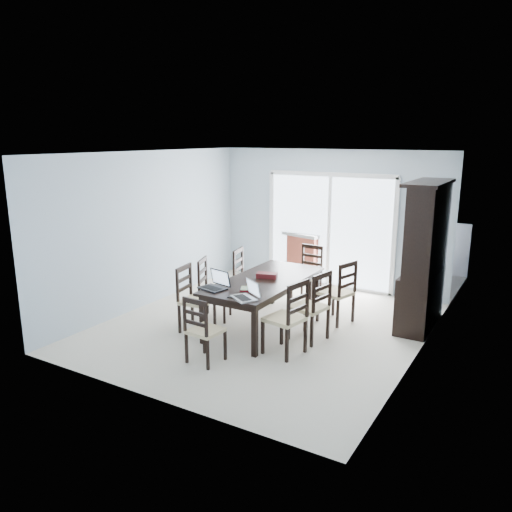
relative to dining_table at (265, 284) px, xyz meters
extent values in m
plane|color=beige|center=(0.00, 0.00, -0.67)|extent=(5.00, 5.00, 0.00)
plane|color=white|center=(0.00, 0.00, 1.93)|extent=(5.00, 5.00, 0.00)
cube|color=#A3B5C3|center=(0.00, 2.50, 0.63)|extent=(4.50, 0.02, 2.60)
cube|color=#A3B5C3|center=(-2.25, 0.00, 0.63)|extent=(0.02, 5.00, 2.60)
cube|color=#A3B5C3|center=(2.25, 0.00, 0.63)|extent=(0.02, 5.00, 2.60)
cube|color=gray|center=(0.00, 3.50, -0.72)|extent=(4.50, 2.00, 0.10)
cube|color=#99999E|center=(0.00, 4.50, -0.12)|extent=(4.50, 0.06, 1.10)
cube|color=black|center=(0.00, 0.00, 0.06)|extent=(1.00, 2.20, 0.04)
cube|color=black|center=(0.00, 0.00, 0.00)|extent=(0.88, 2.08, 0.10)
cube|color=black|center=(-0.42, -1.00, -0.33)|extent=(0.07, 0.07, 0.69)
cube|color=black|center=(0.42, -1.00, -0.33)|extent=(0.07, 0.07, 0.69)
cube|color=black|center=(-0.42, 1.00, -0.33)|extent=(0.07, 0.07, 0.69)
cube|color=black|center=(0.42, 1.00, -0.33)|extent=(0.07, 0.07, 0.69)
cube|color=black|center=(2.01, 1.25, -0.25)|extent=(0.45, 1.30, 0.85)
cube|color=black|center=(2.04, 1.25, 0.83)|extent=(0.38, 1.30, 1.30)
cube|color=black|center=(2.01, 1.25, 1.50)|extent=(0.50, 1.38, 0.05)
cube|color=black|center=(1.84, 0.83, 0.83)|extent=(0.02, 0.36, 1.18)
cube|color=black|center=(1.84, 1.25, 0.83)|extent=(0.02, 0.36, 1.18)
cube|color=black|center=(1.84, 1.67, 0.83)|extent=(0.02, 0.36, 1.18)
cube|color=silver|center=(0.00, 2.48, 0.38)|extent=(2.40, 0.02, 2.10)
cube|color=white|center=(0.00, 2.46, 1.47)|extent=(2.52, 0.05, 0.08)
cube|color=white|center=(0.00, 2.46, 0.38)|extent=(0.06, 0.05, 2.10)
cube|color=white|center=(0.00, 2.46, -0.65)|extent=(2.52, 0.05, 0.05)
cube|color=black|center=(-1.00, -0.49, -0.46)|extent=(0.04, 0.04, 0.43)
cube|color=black|center=(-0.94, -0.87, -0.46)|extent=(0.04, 0.04, 0.43)
cube|color=black|center=(-0.62, -0.43, -0.46)|extent=(0.04, 0.04, 0.43)
cube|color=black|center=(-0.56, -0.81, -0.46)|extent=(0.04, 0.04, 0.43)
cube|color=beige|center=(-0.78, -0.65, -0.21)|extent=(0.48, 0.48, 0.05)
cube|color=black|center=(-1.08, 0.02, -0.46)|extent=(0.04, 0.04, 0.43)
cube|color=black|center=(-0.95, -0.34, -0.46)|extent=(0.04, 0.04, 0.43)
cube|color=black|center=(-0.72, 0.14, -0.46)|extent=(0.04, 0.04, 0.43)
cube|color=black|center=(-0.59, -0.21, -0.46)|extent=(0.04, 0.04, 0.43)
cube|color=beige|center=(-0.83, -0.10, -0.22)|extent=(0.54, 0.54, 0.05)
cube|color=black|center=(-0.92, 0.85, -0.46)|extent=(0.04, 0.04, 0.44)
cube|color=black|center=(-0.84, 0.48, -0.46)|extent=(0.04, 0.04, 0.44)
cube|color=black|center=(-0.54, 0.93, -0.46)|extent=(0.04, 0.04, 0.44)
cube|color=black|center=(-0.46, 0.55, -0.46)|extent=(0.04, 0.04, 0.44)
cube|color=beige|center=(-0.69, 0.70, -0.21)|extent=(0.50, 0.50, 0.05)
cube|color=black|center=(0.86, -0.94, -0.44)|extent=(0.04, 0.04, 0.46)
cube|color=black|center=(0.94, -0.55, -0.44)|extent=(0.04, 0.04, 0.46)
cube|color=black|center=(0.47, -0.87, -0.44)|extent=(0.04, 0.04, 0.46)
cube|color=black|center=(0.54, -0.47, -0.44)|extent=(0.04, 0.04, 0.46)
cube|color=beige|center=(0.70, -0.71, -0.19)|extent=(0.52, 0.52, 0.05)
cube|color=black|center=(0.94, -0.34, -0.45)|extent=(0.04, 0.04, 0.45)
cube|color=black|center=(1.01, 0.05, -0.45)|extent=(0.04, 0.04, 0.45)
cube|color=black|center=(0.55, -0.27, -0.45)|extent=(0.04, 0.04, 0.45)
cube|color=black|center=(0.62, 0.12, -0.45)|extent=(0.04, 0.04, 0.45)
cube|color=beige|center=(0.78, -0.11, -0.20)|extent=(0.51, 0.51, 0.05)
cube|color=black|center=(0.98, 0.50, -0.45)|extent=(0.04, 0.04, 0.44)
cube|color=black|center=(1.09, 0.87, -0.45)|extent=(0.04, 0.04, 0.44)
cube|color=black|center=(0.61, 0.61, -0.45)|extent=(0.04, 0.04, 0.44)
cube|color=black|center=(0.72, 0.98, -0.45)|extent=(0.04, 0.04, 0.44)
cube|color=beige|center=(0.85, 0.74, -0.21)|extent=(0.53, 0.53, 0.05)
cube|color=black|center=(-0.23, -1.61, -0.48)|extent=(0.03, 0.03, 0.40)
cube|color=black|center=(0.12, -1.63, -0.48)|extent=(0.03, 0.03, 0.40)
cube|color=black|center=(-0.21, -1.26, -0.48)|extent=(0.03, 0.03, 0.40)
cube|color=black|center=(0.14, -1.28, -0.48)|extent=(0.03, 0.03, 0.40)
cube|color=beige|center=(-0.04, -1.44, -0.25)|extent=(0.41, 0.41, 0.05)
cube|color=black|center=(0.21, 1.65, -0.46)|extent=(0.04, 0.04, 0.43)
cube|color=black|center=(-0.17, 1.67, -0.46)|extent=(0.04, 0.04, 0.43)
cube|color=black|center=(0.18, 1.27, -0.46)|extent=(0.04, 0.04, 0.43)
cube|color=black|center=(-0.19, 1.30, -0.46)|extent=(0.04, 0.04, 0.43)
cube|color=beige|center=(0.01, 1.47, -0.22)|extent=(0.44, 0.44, 0.05)
cube|color=black|center=(-0.38, -0.81, 0.09)|extent=(0.42, 0.33, 0.02)
cube|color=silver|center=(-0.38, -0.81, 0.21)|extent=(0.33, 0.12, 0.20)
cube|color=#B4B4B6|center=(0.22, -0.95, 0.09)|extent=(0.42, 0.39, 0.02)
cube|color=silver|center=(0.22, -0.95, 0.21)|extent=(0.28, 0.20, 0.18)
cube|color=maroon|center=(0.09, -0.60, 0.09)|extent=(0.26, 0.23, 0.03)
cube|color=gold|center=(0.10, -0.60, 0.11)|extent=(0.29, 0.27, 0.01)
cube|color=black|center=(0.05, -1.00, 0.08)|extent=(0.10, 0.06, 0.01)
cube|color=#52101B|center=(0.00, 0.07, 0.11)|extent=(0.34, 0.24, 0.08)
cube|color=maroon|center=(-0.96, 3.32, -0.22)|extent=(2.14, 1.98, 0.92)
cube|color=gray|center=(-0.96, 3.32, 0.27)|extent=(2.20, 2.04, 0.06)
camera|label=1|loc=(3.53, -6.23, 2.15)|focal=35.00mm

